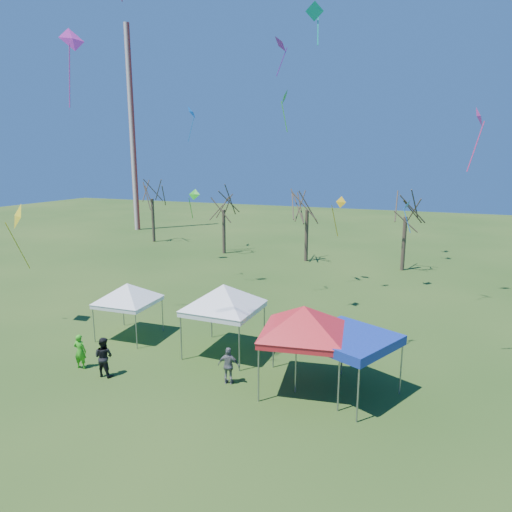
{
  "coord_description": "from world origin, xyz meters",
  "views": [
    {
      "loc": [
        8.8,
        -14.71,
        9.12
      ],
      "look_at": [
        1.52,
        3.0,
        5.01
      ],
      "focal_mm": 32.0,
      "sensor_mm": 36.0,
      "label": 1
    }
  ],
  "objects_px": {
    "tree_3": "(407,197)",
    "person_dark": "(104,357)",
    "tent_white_west": "(127,287)",
    "person_grey": "(229,366)",
    "tent_white_mid": "(224,289)",
    "tree_1": "(223,194)",
    "tent_blue": "(349,340)",
    "radio_mast": "(132,131)",
    "tree_0": "(151,183)",
    "tent_red": "(304,312)",
    "person_green": "(80,351)",
    "tree_2": "(308,191)"
  },
  "relations": [
    {
      "from": "radio_mast",
      "to": "tent_white_west",
      "type": "relative_size",
      "value": 6.66
    },
    {
      "from": "tree_2",
      "to": "person_green",
      "type": "distance_m",
      "value": 25.49
    },
    {
      "from": "tree_0",
      "to": "person_dark",
      "type": "relative_size",
      "value": 4.88
    },
    {
      "from": "tree_3",
      "to": "tent_white_mid",
      "type": "height_order",
      "value": "tree_3"
    },
    {
      "from": "tree_2",
      "to": "tent_white_west",
      "type": "height_order",
      "value": "tree_2"
    },
    {
      "from": "tent_white_mid",
      "to": "tent_red",
      "type": "relative_size",
      "value": 0.99
    },
    {
      "from": "radio_mast",
      "to": "tree_1",
      "type": "bearing_deg",
      "value": -28.48
    },
    {
      "from": "tree_1",
      "to": "tent_white_west",
      "type": "bearing_deg",
      "value": -76.84
    },
    {
      "from": "tree_0",
      "to": "person_dark",
      "type": "xyz_separation_m",
      "value": [
        16.8,
        -27.88,
        -5.62
      ]
    },
    {
      "from": "tree_2",
      "to": "tent_red",
      "type": "relative_size",
      "value": 1.83
    },
    {
      "from": "tree_2",
      "to": "person_grey",
      "type": "xyz_separation_m",
      "value": [
        3.54,
        -23.47,
        -5.5
      ]
    },
    {
      "from": "tent_white_west",
      "to": "person_grey",
      "type": "height_order",
      "value": "tent_white_west"
    },
    {
      "from": "radio_mast",
      "to": "person_green",
      "type": "relative_size",
      "value": 15.88
    },
    {
      "from": "tent_red",
      "to": "tent_blue",
      "type": "distance_m",
      "value": 2.04
    },
    {
      "from": "tent_white_west",
      "to": "person_dark",
      "type": "bearing_deg",
      "value": -66.21
    },
    {
      "from": "tree_1",
      "to": "person_grey",
      "type": "xyz_separation_m",
      "value": [
        11.94,
        -23.75,
        -5.01
      ]
    },
    {
      "from": "tree_3",
      "to": "tent_blue",
      "type": "height_order",
      "value": "tree_3"
    },
    {
      "from": "tree_1",
      "to": "tree_3",
      "type": "xyz_separation_m",
      "value": [
        16.8,
        -0.6,
        0.29
      ]
    },
    {
      "from": "tree_3",
      "to": "person_green",
      "type": "distance_m",
      "value": 27.47
    },
    {
      "from": "tree_3",
      "to": "person_dark",
      "type": "xyz_separation_m",
      "value": [
        -10.08,
        -24.54,
        -5.21
      ]
    },
    {
      "from": "tent_white_mid",
      "to": "tent_red",
      "type": "height_order",
      "value": "tent_red"
    },
    {
      "from": "tree_2",
      "to": "person_dark",
      "type": "xyz_separation_m",
      "value": [
        -1.68,
        -24.87,
        -5.43
      ]
    },
    {
      "from": "tent_red",
      "to": "person_grey",
      "type": "xyz_separation_m",
      "value": [
        -2.9,
        -0.86,
        -2.44
      ]
    },
    {
      "from": "tent_red",
      "to": "person_dark",
      "type": "height_order",
      "value": "tent_red"
    },
    {
      "from": "radio_mast",
      "to": "tent_red",
      "type": "xyz_separation_m",
      "value": [
        32.07,
        -32.24,
        -9.27
      ]
    },
    {
      "from": "tree_3",
      "to": "tent_white_west",
      "type": "height_order",
      "value": "tree_3"
    },
    {
      "from": "tent_blue",
      "to": "person_grey",
      "type": "relative_size",
      "value": 2.63
    },
    {
      "from": "tree_0",
      "to": "tent_white_west",
      "type": "xyz_separation_m",
      "value": [
        15.01,
        -23.84,
        -3.81
      ]
    },
    {
      "from": "person_grey",
      "to": "tent_white_mid",
      "type": "bearing_deg",
      "value": -69.21
    },
    {
      "from": "tree_0",
      "to": "tent_blue",
      "type": "bearing_deg",
      "value": -43.58
    },
    {
      "from": "tree_2",
      "to": "tent_red",
      "type": "bearing_deg",
      "value": -74.11
    },
    {
      "from": "radio_mast",
      "to": "tent_white_mid",
      "type": "height_order",
      "value": "radio_mast"
    },
    {
      "from": "tent_blue",
      "to": "person_green",
      "type": "relative_size",
      "value": 2.62
    },
    {
      "from": "tree_0",
      "to": "tree_1",
      "type": "relative_size",
      "value": 1.12
    },
    {
      "from": "tree_0",
      "to": "tree_2",
      "type": "relative_size",
      "value": 1.03
    },
    {
      "from": "tent_red",
      "to": "person_dark",
      "type": "distance_m",
      "value": 8.75
    },
    {
      "from": "tent_red",
      "to": "tree_3",
      "type": "bearing_deg",
      "value": 84.97
    },
    {
      "from": "tree_2",
      "to": "person_dark",
      "type": "bearing_deg",
      "value": -93.87
    },
    {
      "from": "radio_mast",
      "to": "person_dark",
      "type": "bearing_deg",
      "value": -55.23
    },
    {
      "from": "person_green",
      "to": "tent_red",
      "type": "bearing_deg",
      "value": -177.46
    },
    {
      "from": "tree_1",
      "to": "person_green",
      "type": "relative_size",
      "value": 4.79
    },
    {
      "from": "tent_white_west",
      "to": "person_grey",
      "type": "bearing_deg",
      "value": -20.67
    },
    {
      "from": "tree_0",
      "to": "tent_red",
      "type": "relative_size",
      "value": 1.89
    },
    {
      "from": "tent_white_mid",
      "to": "person_grey",
      "type": "xyz_separation_m",
      "value": [
        1.52,
        -2.67,
        -2.38
      ]
    },
    {
      "from": "person_grey",
      "to": "tent_blue",
      "type": "bearing_deg",
      "value": -175.99
    },
    {
      "from": "tent_red",
      "to": "tent_blue",
      "type": "xyz_separation_m",
      "value": [
        1.78,
        0.22,
        -0.97
      ]
    },
    {
      "from": "tent_white_mid",
      "to": "person_green",
      "type": "bearing_deg",
      "value": -143.0
    },
    {
      "from": "tent_white_west",
      "to": "person_green",
      "type": "distance_m",
      "value": 4.31
    },
    {
      "from": "tent_red",
      "to": "person_green",
      "type": "xyz_separation_m",
      "value": [
        -9.59,
        -2.07,
        -2.44
      ]
    },
    {
      "from": "tent_white_mid",
      "to": "tree_2",
      "type": "bearing_deg",
      "value": 95.53
    }
  ]
}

